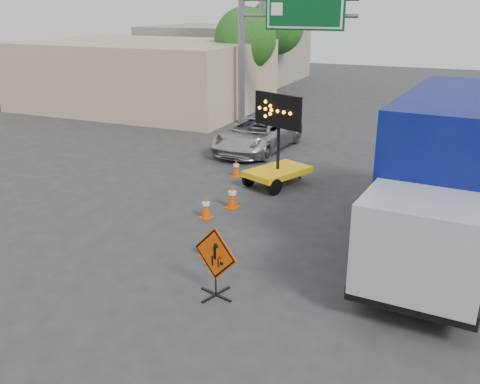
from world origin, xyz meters
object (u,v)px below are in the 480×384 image
Objects in this scene: arrow_board at (278,166)px; box_truck at (448,184)px; construction_sign at (215,260)px; pickup_truck at (258,134)px.

arrow_board is 6.72m from box_truck.
arrow_board is (-1.38, 7.76, -0.15)m from construction_sign.
arrow_board is at bearing -55.99° from pickup_truck.
box_truck reaches higher than arrow_board.
arrow_board reaches higher than pickup_truck.
construction_sign is 0.19× the size of box_truck.
pickup_truck is at bearing 124.66° from construction_sign.
box_truck is (5.75, -3.30, 1.11)m from arrow_board.
box_truck is at bearing -38.90° from pickup_truck.
box_truck is (8.25, -7.56, 1.08)m from pickup_truck.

